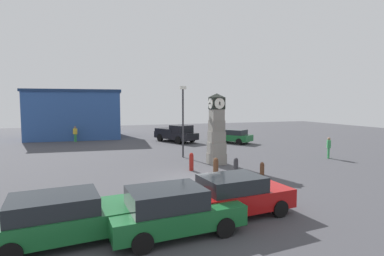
{
  "coord_description": "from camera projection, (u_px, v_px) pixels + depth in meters",
  "views": [
    {
      "loc": [
        -5.26,
        -15.43,
        4.23
      ],
      "look_at": [
        1.2,
        3.35,
        2.55
      ],
      "focal_mm": 28.0,
      "sensor_mm": 36.0,
      "label": 1
    }
  ],
  "objects": [
    {
      "name": "warehouse_blue_far",
      "position": [
        76.0,
        114.0,
        36.13
      ],
      "size": [
        11.04,
        7.96,
        5.73
      ],
      "color": "#2D5193",
      "rests_on": "ground_plane"
    },
    {
      "name": "bollard_near_tower",
      "position": [
        191.0,
        162.0,
        18.67
      ],
      "size": [
        0.27,
        0.27,
        1.13
      ],
      "color": "maroon",
      "rests_on": "ground_plane"
    },
    {
      "name": "street_lamp_near_road",
      "position": [
        183.0,
        116.0,
        23.02
      ],
      "size": [
        0.5,
        0.24,
        5.5
      ],
      "color": "#333338",
      "rests_on": "ground_plane"
    },
    {
      "name": "car_by_building",
      "position": [
        237.0,
        195.0,
        11.28
      ],
      "size": [
        4.2,
        2.24,
        1.51
      ],
      "color": "#A51111",
      "rests_on": "ground_plane"
    },
    {
      "name": "clock_tower",
      "position": [
        217.0,
        132.0,
        20.55
      ],
      "size": [
        1.23,
        1.12,
        4.87
      ],
      "color": "gray",
      "rests_on": "ground_plane"
    },
    {
      "name": "ground_plane",
      "position": [
        191.0,
        179.0,
        16.6
      ],
      "size": [
        83.17,
        83.17,
        0.0
      ],
      "primitive_type": "plane",
      "color": "#424247"
    },
    {
      "name": "pickup_truck",
      "position": [
        176.0,
        133.0,
        32.47
      ],
      "size": [
        4.03,
        5.5,
        1.85
      ],
      "color": "black",
      "rests_on": "ground_plane"
    },
    {
      "name": "pedestrian_near_bench",
      "position": [
        75.0,
        133.0,
        32.41
      ],
      "size": [
        0.45,
        0.45,
        1.69
      ],
      "color": "#338C4C",
      "rests_on": "ground_plane"
    },
    {
      "name": "bollard_far_row",
      "position": [
        236.0,
        166.0,
        17.77
      ],
      "size": [
        0.28,
        0.28,
        0.98
      ],
      "color": "#333338",
      "rests_on": "ground_plane"
    },
    {
      "name": "car_near_tower",
      "position": [
        173.0,
        210.0,
        9.63
      ],
      "size": [
        4.4,
        2.25,
        1.53
      ],
      "color": "#19602D",
      "rests_on": "ground_plane"
    },
    {
      "name": "bollard_end_row",
      "position": [
        262.0,
        170.0,
        16.97
      ],
      "size": [
        0.25,
        0.25,
        0.88
      ],
      "color": "brown",
      "rests_on": "ground_plane"
    },
    {
      "name": "bollard_mid_row",
      "position": [
        216.0,
        165.0,
        18.16
      ],
      "size": [
        0.32,
        0.32,
        0.91
      ],
      "color": "brown",
      "rests_on": "ground_plane"
    },
    {
      "name": "car_navy_sedan",
      "position": [
        63.0,
        217.0,
        9.1
      ],
      "size": [
        4.74,
        2.43,
        1.47
      ],
      "color": "#19602D",
      "rests_on": "ground_plane"
    },
    {
      "name": "pedestrian_crossing_lot",
      "position": [
        329.0,
        146.0,
        22.78
      ],
      "size": [
        0.43,
        0.46,
        1.61
      ],
      "color": "#338C4C",
      "rests_on": "ground_plane"
    },
    {
      "name": "car_far_lot",
      "position": [
        233.0,
        136.0,
        31.57
      ],
      "size": [
        3.85,
        4.35,
        1.43
      ],
      "color": "#19602D",
      "rests_on": "ground_plane"
    }
  ]
}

